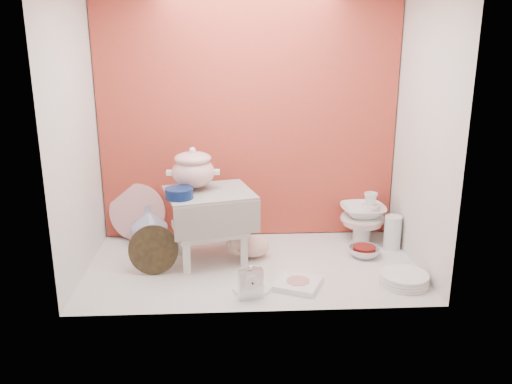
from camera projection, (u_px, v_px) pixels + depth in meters
ground at (253, 266)px, 2.95m from camera, size 1.80×1.80×0.00m
niche_shell at (251, 92)px, 2.86m from camera, size 1.86×1.03×1.53m
step_stool at (210, 226)px, 2.98m from camera, size 0.54×0.50×0.40m
soup_tureen at (193, 168)px, 2.93m from camera, size 0.36×0.36×0.24m
cobalt_bowl at (179, 193)px, 2.79m from camera, size 0.19×0.19×0.05m
floral_platter at (137, 212)px, 3.29m from camera, size 0.36×0.15×0.35m
blue_white_vase at (149, 225)px, 3.24m from camera, size 0.30×0.30×0.24m
lacquer_tray at (153, 250)px, 2.84m from camera, size 0.26×0.09×0.26m
mantel_clock at (251, 282)px, 2.57m from camera, size 0.12×0.07×0.17m
plush_pig at (253, 246)px, 3.04m from camera, size 0.28×0.22×0.14m
teacup_saucer at (252, 288)px, 2.68m from camera, size 0.24×0.24×0.01m
gold_rim_teacup at (252, 278)px, 2.67m from camera, size 0.12×0.12×0.10m
lattice_dish at (298, 284)px, 2.71m from camera, size 0.28×0.28×0.03m
dinner_plate_stack at (404, 279)px, 2.73m from camera, size 0.29×0.29×0.06m
crystal_bowl at (364, 252)px, 3.07m from camera, size 0.23×0.23×0.06m
clear_glass_vase at (392, 232)px, 3.17m from camera, size 0.13×0.13×0.20m
porcelain_tower at (363, 217)px, 3.27m from camera, size 0.30×0.30×0.31m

